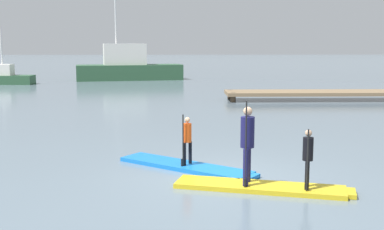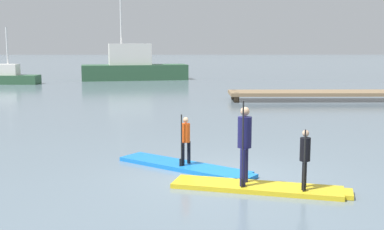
% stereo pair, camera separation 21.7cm
% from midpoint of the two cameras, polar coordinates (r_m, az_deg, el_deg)
% --- Properties ---
extents(ground_plane, '(240.00, 240.00, 0.00)m').
position_cam_midpoint_polar(ground_plane, '(11.42, 3.07, -7.15)').
color(ground_plane, slate).
extents(paddleboard_near, '(3.36, 2.76, 0.10)m').
position_cam_midpoint_polar(paddleboard_near, '(12.20, -1.10, -5.89)').
color(paddleboard_near, blue).
rests_on(paddleboard_near, ground).
extents(paddler_child_solo, '(0.30, 0.35, 1.25)m').
position_cam_midpoint_polar(paddler_child_solo, '(12.03, -1.09, -2.65)').
color(paddler_child_solo, black).
rests_on(paddler_child_solo, paddleboard_near).
extents(paddleboard_far, '(3.73, 1.71, 0.10)m').
position_cam_midpoint_polar(paddleboard_far, '(10.58, 7.50, -8.18)').
color(paddleboard_far, gold).
rests_on(paddleboard_far, ground).
extents(paddler_adult, '(0.36, 0.50, 1.78)m').
position_cam_midpoint_polar(paddler_adult, '(10.38, 5.75, -2.86)').
color(paddler_adult, '#19194C').
rests_on(paddler_adult, paddleboard_far).
extents(paddler_child_front, '(0.26, 0.40, 1.24)m').
position_cam_midpoint_polar(paddler_child_front, '(10.33, 12.50, -4.53)').
color(paddler_child_front, black).
rests_on(paddler_child_front, paddleboard_far).
extents(fishing_boat_white_large, '(8.91, 4.04, 8.69)m').
position_cam_midpoint_polar(fishing_boat_white_large, '(41.64, -7.46, 5.46)').
color(fishing_boat_white_large, '#2D5638').
rests_on(fishing_boat_white_large, ground).
extents(floating_dock, '(12.43, 2.11, 0.48)m').
position_cam_midpoint_polar(floating_dock, '(27.78, 16.55, 2.44)').
color(floating_dock, '#846B4C').
rests_on(floating_dock, ground).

